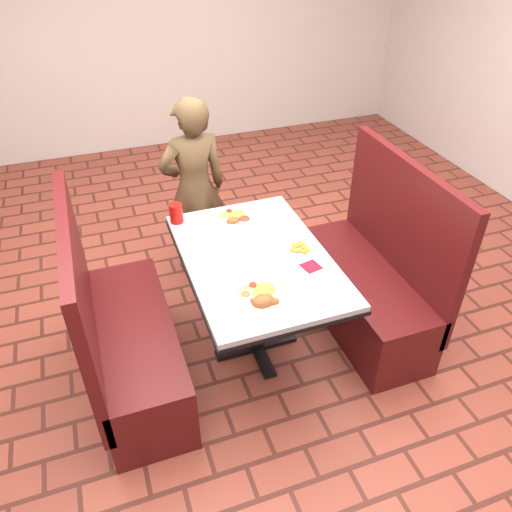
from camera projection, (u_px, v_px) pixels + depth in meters
name	position (u px, v px, depth m)	size (l,w,h in m)	color
room	(256.00, 41.00, 2.17)	(7.00, 7.04, 2.82)	brown
dining_table	(256.00, 269.00, 2.91)	(0.81, 1.21, 0.75)	#AFB2B4
booth_bench_left	(126.00, 342.00, 2.89)	(0.47, 1.20, 1.17)	#4E1212
booth_bench_right	(369.00, 283.00, 3.32)	(0.47, 1.20, 1.17)	#4E1212
diner_person	(194.00, 189.00, 3.63)	(0.50, 0.33, 1.37)	brown
near_dinner_plate	(260.00, 294.00, 2.54)	(0.28, 0.28, 0.09)	white
far_dinner_plate	(235.00, 216.00, 3.16)	(0.25, 0.25, 0.06)	white
plantain_plate	(300.00, 249.00, 2.89)	(0.18, 0.18, 0.03)	white
maroon_napkin	(311.00, 266.00, 2.77)	(0.10, 0.10, 0.00)	maroon
spoon_utensil	(302.00, 270.00, 2.75)	(0.01, 0.12, 0.00)	silver
red_tumbler	(176.00, 213.00, 3.12)	(0.08, 0.08, 0.13)	#BB100C
paper_napkin	(334.00, 297.00, 2.55)	(0.22, 0.17, 0.01)	white
knife_utensil	(274.00, 294.00, 2.57)	(0.01, 0.19, 0.00)	#BDBDC1
fork_utensil	(265.00, 304.00, 2.51)	(0.01, 0.16, 0.00)	silver
lettuce_shreds	(259.00, 249.00, 2.91)	(0.28, 0.32, 0.00)	#9AC04D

